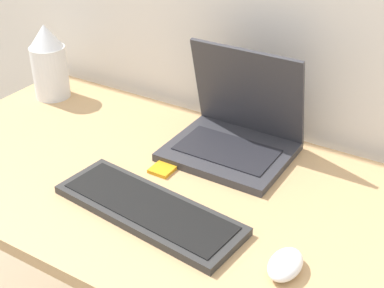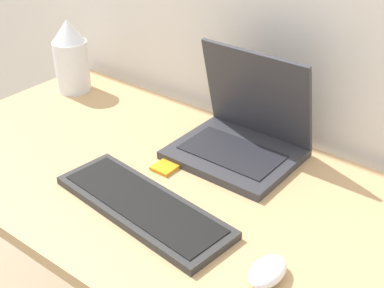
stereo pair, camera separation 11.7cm
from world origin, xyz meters
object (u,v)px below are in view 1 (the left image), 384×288
laptop (235,130)px  mouse (285,264)px  vase (49,62)px  mp3_player (164,168)px  keyboard (148,209)px

laptop → mouse: 0.44m
laptop → mouse: size_ratio=3.17×
laptop → mouse: bearing=-50.3°
vase → mp3_player: size_ratio=3.35×
laptop → keyboard: (-0.03, -0.32, -0.05)m
mouse → vase: size_ratio=0.41×
keyboard → mouse: size_ratio=4.74×
keyboard → vase: vase is taller
laptop → keyboard: size_ratio=0.67×
mouse → mp3_player: mouse is taller
laptop → mp3_player: bearing=-120.4°
mouse → mp3_player: size_ratio=1.39×
laptop → mp3_player: size_ratio=4.40×
vase → mp3_player: 0.55m
mouse → vase: vase is taller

